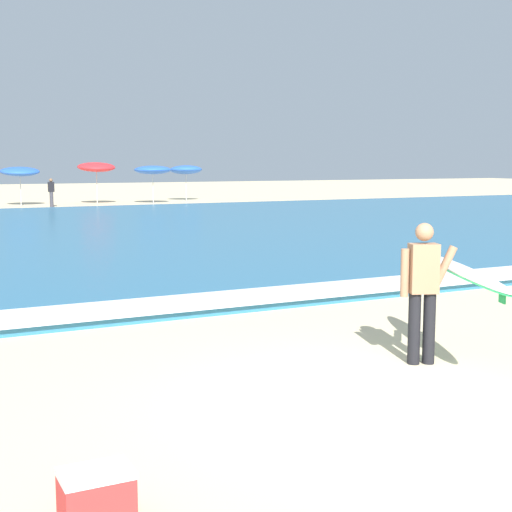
% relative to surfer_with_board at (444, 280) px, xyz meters
% --- Properties ---
extents(ground_plane, '(160.00, 160.00, 0.00)m').
position_rel_surfer_with_board_xyz_m(ground_plane, '(-1.49, -0.95, -1.04)').
color(ground_plane, beige).
extents(sea, '(120.00, 28.00, 0.14)m').
position_rel_surfer_with_board_xyz_m(sea, '(-1.49, 17.76, -0.97)').
color(sea, teal).
rests_on(sea, ground).
extents(surf_foam, '(120.00, 1.40, 0.01)m').
position_rel_surfer_with_board_xyz_m(surf_foam, '(-1.49, 4.36, -0.89)').
color(surf_foam, white).
rests_on(surf_foam, sea).
extents(surfer_with_board, '(1.38, 2.65, 1.73)m').
position_rel_surfer_with_board_xyz_m(surfer_with_board, '(0.00, 0.00, 0.00)').
color(surfer_with_board, black).
rests_on(surfer_with_board, ground).
extents(beach_umbrella_5, '(2.19, 2.22, 2.28)m').
position_rel_surfer_with_board_xyz_m(beach_umbrella_5, '(0.74, 36.32, 0.90)').
color(beach_umbrella_5, beige).
rests_on(beach_umbrella_5, ground).
extents(beach_umbrella_6, '(2.22, 2.26, 2.54)m').
position_rel_surfer_with_board_xyz_m(beach_umbrella_6, '(5.08, 36.10, 1.14)').
color(beach_umbrella_6, beige).
rests_on(beach_umbrella_6, ground).
extents(beach_umbrella_7, '(2.20, 2.21, 2.27)m').
position_rel_surfer_with_board_xyz_m(beach_umbrella_7, '(8.18, 34.99, 0.96)').
color(beach_umbrella_7, beige).
rests_on(beach_umbrella_7, ground).
extents(beach_umbrella_8, '(2.07, 2.08, 2.30)m').
position_rel_surfer_with_board_xyz_m(beach_umbrella_8, '(11.15, 37.16, 0.94)').
color(beach_umbrella_8, beige).
rests_on(beach_umbrella_8, ground).
extents(beachgoer_near_row_left, '(0.32, 0.20, 1.58)m').
position_rel_surfer_with_board_xyz_m(beachgoer_near_row_left, '(2.02, 34.10, -0.19)').
color(beachgoer_near_row_left, '#383842').
rests_on(beachgoer_near_row_left, ground).
extents(cooler_box, '(0.49, 0.35, 0.37)m').
position_rel_surfer_with_board_xyz_m(cooler_box, '(-4.80, -2.01, -0.85)').
color(cooler_box, red).
rests_on(cooler_box, ground).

